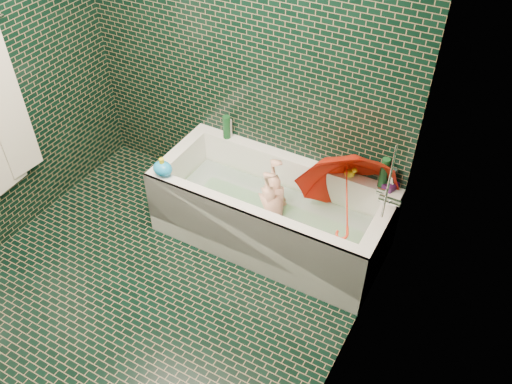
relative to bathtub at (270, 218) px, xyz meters
The scene contains 18 objects.
floor 1.12m from the bathtub, 114.07° to the right, with size 2.80×2.80×0.00m, color black.
wall_back 1.20m from the bathtub, 138.90° to the left, with size 2.80×2.80×0.00m, color black.
wall_right 1.68m from the bathtub, 49.85° to the right, with size 2.80×2.80×0.00m, color black.
bathtub is the anchor object (origin of this frame).
bath_mat 0.06m from the bathtub, 90.00° to the left, with size 1.35×0.47×0.01m, color green.
water 0.09m from the bathtub, 90.00° to the left, with size 1.48×0.53×0.00m, color silver.
faucet 0.99m from the bathtub, ahead, with size 0.18×0.19×0.55m.
child 0.11m from the bathtub, 28.41° to the right, with size 0.30×0.19×0.81m, color #F6B49A.
umbrella 0.64m from the bathtub, 11.32° to the left, with size 0.68×0.68×0.60m, color red.
soap_bottle_a 0.86m from the bathtub, 26.19° to the left, with size 0.10×0.10×0.25m, color white.
soap_bottle_b 0.86m from the bathtub, 22.90° to the left, with size 0.09×0.09×0.19m, color #511C69.
soap_bottle_c 0.87m from the bathtub, 23.80° to the left, with size 0.12×0.12×0.15m, color #144720.
bottle_right_tall 0.90m from the bathtub, 26.53° to the left, with size 0.06×0.06×0.24m, color #144720.
bottle_right_pump 0.93m from the bathtub, 25.10° to the left, with size 0.05×0.05×0.17m, color silver.
bottle_left_tall 0.78m from the bathtub, 149.59° to the left, with size 0.06×0.06×0.19m, color #144720.
bottle_left_short 0.77m from the bathtub, 147.67° to the left, with size 0.05×0.05×0.15m, color white.
rubber_duck 0.68m from the bathtub, 36.13° to the left, with size 0.11×0.08×0.08m.
bath_toy 0.87m from the bathtub, 157.96° to the right, with size 0.15×0.12×0.14m.
Camera 1 is at (1.76, -1.59, 3.01)m, focal length 38.00 mm.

